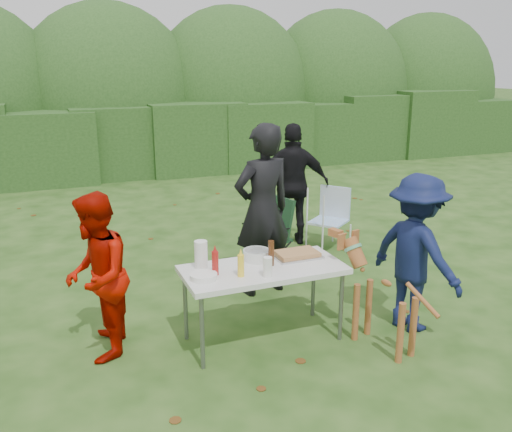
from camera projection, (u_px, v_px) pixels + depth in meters
name	position (u px, v px, depth m)	size (l,w,h in m)	color
ground	(248.00, 331.00, 5.36)	(80.00, 80.00, 0.00)	#1E4211
hedge_row	(121.00, 140.00, 12.26)	(22.00, 1.40, 1.70)	#23471C
shrub_backdrop	(110.00, 101.00, 13.48)	(20.00, 2.60, 3.20)	#3D6628
folding_table	(263.00, 273.00, 5.02)	(1.50, 0.70, 0.74)	silver
person_cook	(263.00, 210.00, 6.02)	(0.71, 0.47, 1.94)	black
person_red_jacket	(96.00, 277.00, 4.75)	(0.73, 0.57, 1.50)	#A90C00
person_black_puffy	(293.00, 185.00, 7.73)	(1.02, 0.43, 1.74)	black
child	(416.00, 253.00, 5.24)	(1.01, 0.58, 1.56)	#101841
dog	(385.00, 299.00, 4.93)	(1.03, 0.41, 0.98)	#9A582B
camping_chair	(265.00, 235.00, 6.80)	(0.58, 0.58, 0.94)	#18381F
lawn_chair	(329.00, 219.00, 7.60)	(0.52, 0.52, 0.87)	#509CE8
food_tray	(297.00, 256.00, 5.26)	(0.45, 0.30, 0.02)	#B7B7BA
focaccia_bread	(297.00, 253.00, 5.25)	(0.40, 0.26, 0.04)	#B27E4A
mustard_bottle	(241.00, 266.00, 4.76)	(0.06, 0.06, 0.20)	yellow
ketchup_bottle	(215.00, 263.00, 4.80)	(0.06, 0.06, 0.22)	#A71A17
beer_bottle	(271.00, 253.00, 5.02)	(0.06, 0.06, 0.24)	#47230F
paper_towel_roll	(201.00, 255.00, 4.95)	(0.12, 0.12, 0.26)	white
cup_stack	(268.00, 267.00, 4.76)	(0.08, 0.08, 0.18)	white
pasta_bowl	(257.00, 255.00, 5.17)	(0.26, 0.26, 0.10)	silver
plate_stack	(204.00, 276.00, 4.72)	(0.24, 0.24, 0.05)	white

